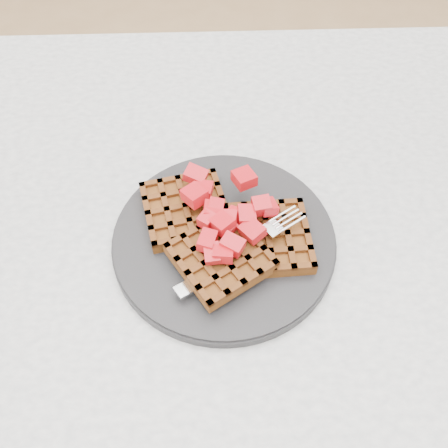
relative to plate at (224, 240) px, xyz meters
name	(u,v)px	position (x,y,z in m)	size (l,w,h in m)	color
ground	(280,397)	(0.14, 0.04, -0.76)	(4.00, 4.00, 0.00)	tan
table	(320,263)	(0.14, 0.04, -0.12)	(1.20, 0.80, 0.75)	silver
plate	(224,240)	(0.00, 0.00, 0.00)	(0.27, 0.27, 0.02)	black
waffles	(224,233)	(0.00, 0.00, 0.02)	(0.20, 0.20, 0.03)	brown
strawberry_pile	(224,217)	(0.00, 0.00, 0.05)	(0.15, 0.15, 0.02)	#A9030E
fork	(249,251)	(0.03, -0.03, 0.02)	(0.02, 0.18, 0.02)	silver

